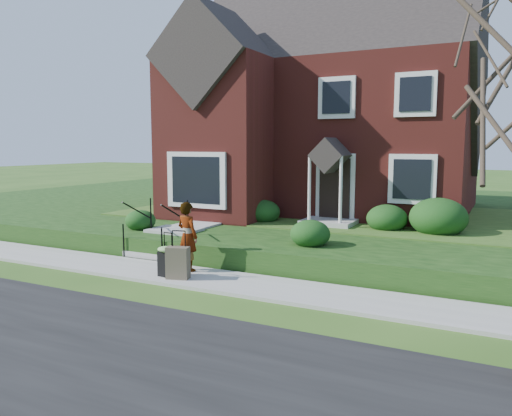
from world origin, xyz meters
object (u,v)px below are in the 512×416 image
Objects in this scene: suitcase_black at (166,260)px; suitcase_olive at (178,263)px; front_steps at (165,238)px; woman at (187,236)px.

suitcase_olive is (0.34, -0.03, -0.03)m from suitcase_black.
suitcase_black is 0.94× the size of suitcase_olive.
suitcase_olive is at bearing 2.09° from suitcase_black.
suitcase_black is at bearing 160.18° from suitcase_olive.
woman reaches higher than front_steps.
suitcase_black is 0.34m from suitcase_olive.
suitcase_olive is (2.02, -2.20, -0.02)m from front_steps.
front_steps is 1.20× the size of woman.
front_steps is 1.95× the size of suitcase_black.
woman is 1.52× the size of suitcase_olive.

